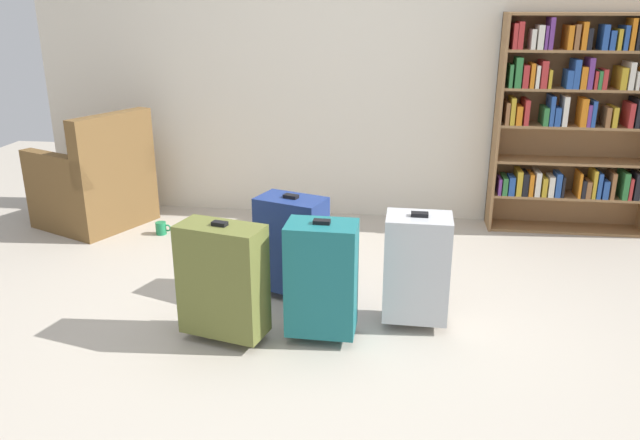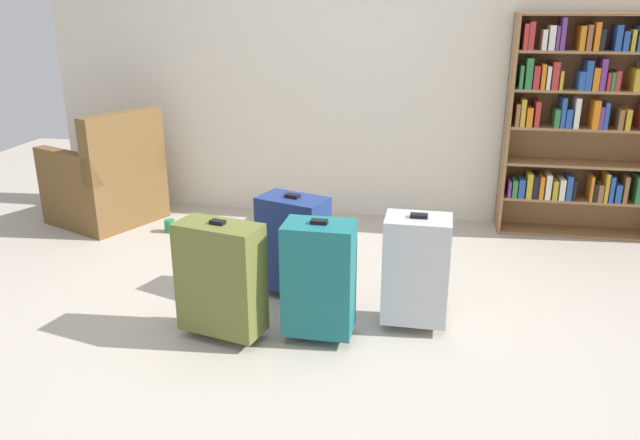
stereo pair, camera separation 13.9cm
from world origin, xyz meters
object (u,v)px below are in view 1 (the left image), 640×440
armchair (96,185)px  suitcase_olive (223,280)px  bookshelf (577,116)px  suitcase_navy_blue (292,244)px  mug (161,228)px  suitcase_silver (417,267)px  suitcase_teal (322,278)px

armchair → suitcase_olive: bearing=-47.5°
bookshelf → suitcase_navy_blue: bookshelf is taller
suitcase_olive → mug: bearing=122.1°
suitcase_silver → suitcase_olive: (-0.98, -0.30, 0.00)m
suitcase_olive → bookshelf: bearing=42.8°
armchair → suitcase_silver: size_ratio=1.44×
mug → suitcase_silver: suitcase_silver is taller
suitcase_silver → suitcase_teal: 0.53m
mug → armchair: bearing=163.7°
suitcase_silver → suitcase_teal: size_ratio=0.98×
bookshelf → suitcase_silver: (-1.16, -1.69, -0.54)m
mug → suitcase_navy_blue: size_ratio=0.19×
armchair → suitcase_teal: 2.52m
bookshelf → suitcase_navy_blue: bearing=-142.9°
mug → suitcase_teal: size_ratio=0.18×
suitcase_navy_blue → suitcase_teal: suitcase_teal is taller
armchair → suitcase_olive: 2.20m
armchair → suitcase_navy_blue: armchair is taller
mug → suitcase_teal: suitcase_teal is taller
suitcase_navy_blue → suitcase_teal: 0.54m
armchair → suitcase_teal: size_ratio=1.41×
suitcase_silver → suitcase_olive: 1.03m
mug → suitcase_navy_blue: 1.50m
bookshelf → suitcase_olive: bearing=-137.2°
mug → suitcase_silver: 2.24m
suitcase_silver → suitcase_teal: bearing=-155.7°
suitcase_teal → suitcase_olive: bearing=-170.8°
suitcase_silver → suitcase_olive: suitcase_olive is taller
armchair → suitcase_silver: armchair is taller
bookshelf → suitcase_teal: size_ratio=2.44×
suitcase_navy_blue → suitcase_silver: size_ratio=0.98×
mug → suitcase_olive: bearing=-57.9°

